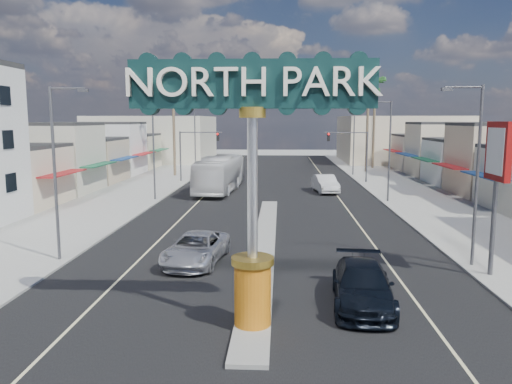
# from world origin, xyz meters

# --- Properties ---
(ground) EXTENTS (160.00, 160.00, 0.00)m
(ground) POSITION_xyz_m (0.00, 30.00, 0.00)
(ground) COLOR gray
(ground) RESTS_ON ground
(road) EXTENTS (20.00, 120.00, 0.01)m
(road) POSITION_xyz_m (0.00, 30.00, 0.01)
(road) COLOR black
(road) RESTS_ON ground
(median_island) EXTENTS (1.30, 30.00, 0.16)m
(median_island) POSITION_xyz_m (0.00, 14.00, 0.08)
(median_island) COLOR gray
(median_island) RESTS_ON ground
(sidewalk_left) EXTENTS (8.00, 120.00, 0.12)m
(sidewalk_left) POSITION_xyz_m (-14.00, 30.00, 0.06)
(sidewalk_left) COLOR gray
(sidewalk_left) RESTS_ON ground
(sidewalk_right) EXTENTS (8.00, 120.00, 0.12)m
(sidewalk_right) POSITION_xyz_m (14.00, 30.00, 0.06)
(sidewalk_right) COLOR gray
(sidewalk_right) RESTS_ON ground
(storefront_row_left) EXTENTS (12.00, 42.00, 6.00)m
(storefront_row_left) POSITION_xyz_m (-24.00, 43.00, 3.00)
(storefront_row_left) COLOR beige
(storefront_row_left) RESTS_ON ground
(storefront_row_right) EXTENTS (12.00, 42.00, 6.00)m
(storefront_row_right) POSITION_xyz_m (24.00, 43.00, 3.00)
(storefront_row_right) COLOR #B7B29E
(storefront_row_right) RESTS_ON ground
(backdrop_far_left) EXTENTS (20.00, 20.00, 8.00)m
(backdrop_far_left) POSITION_xyz_m (-22.00, 75.00, 4.00)
(backdrop_far_left) COLOR #B7B29E
(backdrop_far_left) RESTS_ON ground
(backdrop_far_right) EXTENTS (20.00, 20.00, 8.00)m
(backdrop_far_right) POSITION_xyz_m (22.00, 75.00, 4.00)
(backdrop_far_right) COLOR beige
(backdrop_far_right) RESTS_ON ground
(gateway_sign) EXTENTS (8.20, 1.50, 9.15)m
(gateway_sign) POSITION_xyz_m (0.00, 1.98, 5.93)
(gateway_sign) COLOR orange
(gateway_sign) RESTS_ON median_island
(traffic_signal_left) EXTENTS (5.09, 0.45, 6.00)m
(traffic_signal_left) POSITION_xyz_m (-9.18, 43.99, 4.27)
(traffic_signal_left) COLOR #47474C
(traffic_signal_left) RESTS_ON ground
(traffic_signal_right) EXTENTS (5.09, 0.45, 6.00)m
(traffic_signal_right) POSITION_xyz_m (9.18, 43.99, 4.27)
(traffic_signal_right) COLOR #47474C
(traffic_signal_right) RESTS_ON ground
(streetlight_l_near) EXTENTS (2.03, 0.22, 9.00)m
(streetlight_l_near) POSITION_xyz_m (-10.43, 10.00, 5.07)
(streetlight_l_near) COLOR #47474C
(streetlight_l_near) RESTS_ON ground
(streetlight_l_mid) EXTENTS (2.03, 0.22, 9.00)m
(streetlight_l_mid) POSITION_xyz_m (-10.43, 30.00, 5.07)
(streetlight_l_mid) COLOR #47474C
(streetlight_l_mid) RESTS_ON ground
(streetlight_l_far) EXTENTS (2.03, 0.22, 9.00)m
(streetlight_l_far) POSITION_xyz_m (-10.43, 52.00, 5.07)
(streetlight_l_far) COLOR #47474C
(streetlight_l_far) RESTS_ON ground
(streetlight_r_near) EXTENTS (2.03, 0.22, 9.00)m
(streetlight_r_near) POSITION_xyz_m (10.43, 10.00, 5.07)
(streetlight_r_near) COLOR #47474C
(streetlight_r_near) RESTS_ON ground
(streetlight_r_mid) EXTENTS (2.03, 0.22, 9.00)m
(streetlight_r_mid) POSITION_xyz_m (10.43, 30.00, 5.07)
(streetlight_r_mid) COLOR #47474C
(streetlight_r_mid) RESTS_ON ground
(streetlight_r_far) EXTENTS (2.03, 0.22, 9.00)m
(streetlight_r_far) POSITION_xyz_m (10.43, 52.00, 5.07)
(streetlight_r_far) COLOR #47474C
(streetlight_r_far) RESTS_ON ground
(palm_left_far) EXTENTS (2.60, 2.60, 13.10)m
(palm_left_far) POSITION_xyz_m (-13.00, 50.00, 11.50)
(palm_left_far) COLOR brown
(palm_left_far) RESTS_ON ground
(palm_right_mid) EXTENTS (2.60, 2.60, 12.10)m
(palm_right_mid) POSITION_xyz_m (13.00, 56.00, 10.60)
(palm_right_mid) COLOR brown
(palm_right_mid) RESTS_ON ground
(palm_right_far) EXTENTS (2.60, 2.60, 14.10)m
(palm_right_far) POSITION_xyz_m (15.00, 62.00, 12.39)
(palm_right_far) COLOR brown
(palm_right_far) RESTS_ON ground
(suv_left) EXTENTS (3.22, 5.86, 1.55)m
(suv_left) POSITION_xyz_m (-3.38, 10.01, 0.78)
(suv_left) COLOR silver
(suv_left) RESTS_ON ground
(suv_right) EXTENTS (2.76, 5.84, 1.64)m
(suv_right) POSITION_xyz_m (4.24, 4.46, 0.82)
(suv_right) COLOR black
(suv_right) RESTS_ON ground
(car_parked_right) EXTENTS (2.63, 5.65, 1.79)m
(car_parked_right) POSITION_xyz_m (5.50, 35.98, 0.90)
(car_parked_right) COLOR silver
(car_parked_right) RESTS_ON ground
(city_bus) EXTENTS (3.95, 13.35, 3.67)m
(city_bus) POSITION_xyz_m (-5.35, 36.36, 1.84)
(city_bus) COLOR silver
(city_bus) RESTS_ON ground
(bank_pylon_sign) EXTENTS (0.31, 2.24, 7.15)m
(bank_pylon_sign) POSITION_xyz_m (10.85, 8.40, 5.53)
(bank_pylon_sign) COLOR #47474C
(bank_pylon_sign) RESTS_ON sidewalk_right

